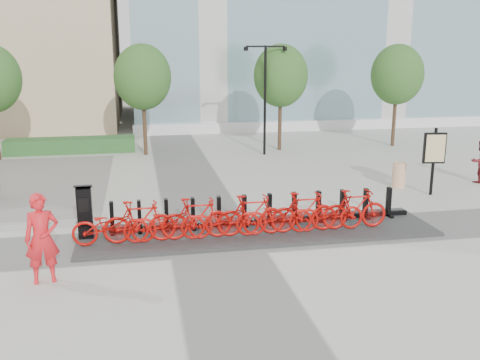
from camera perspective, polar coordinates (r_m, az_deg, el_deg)
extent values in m
plane|color=#B3B2AC|center=(14.11, -2.86, -6.36)|extent=(120.00, 120.00, 0.00)
cube|color=#2D602C|center=(26.89, -17.57, 3.55)|extent=(6.00, 1.20, 0.70)
cylinder|color=#3E2E1D|center=(25.34, -10.14, 6.02)|extent=(0.18, 0.18, 3.00)
ellipsoid|color=#39642B|center=(25.15, -10.35, 10.76)|extent=(2.60, 2.60, 2.99)
cylinder|color=#3E2E1D|center=(26.24, 4.28, 6.46)|extent=(0.18, 0.18, 3.00)
ellipsoid|color=#39642B|center=(26.05, 4.36, 11.04)|extent=(2.60, 2.60, 2.99)
cylinder|color=#3E2E1D|center=(28.40, 16.13, 6.52)|extent=(0.18, 0.18, 3.00)
ellipsoid|color=#39642B|center=(28.22, 16.42, 10.75)|extent=(2.60, 2.60, 2.99)
cylinder|color=black|center=(24.92, 2.68, 8.40)|extent=(0.12, 0.12, 5.00)
cube|color=black|center=(24.70, 1.70, 14.05)|extent=(0.90, 0.08, 0.08)
cube|color=black|center=(24.91, 3.78, 14.03)|extent=(0.90, 0.08, 0.08)
cylinder|color=black|center=(24.61, 0.64, 13.83)|extent=(0.20, 0.20, 0.18)
cylinder|color=black|center=(25.03, 4.80, 13.78)|extent=(0.20, 0.20, 0.18)
cube|color=#333333|center=(14.60, 2.06, -5.49)|extent=(9.60, 2.40, 0.08)
imported|color=#AF0B06|center=(13.78, -13.66, -4.72)|extent=(1.89, 0.66, 0.99)
imported|color=#AF0B06|center=(13.74, -10.67, -4.38)|extent=(1.83, 0.52, 1.10)
imported|color=#AF0B06|center=(13.77, -7.65, -4.45)|extent=(1.89, 0.66, 0.99)
imported|color=#AF0B06|center=(13.81, -4.67, -4.08)|extent=(1.83, 0.52, 1.10)
imported|color=#AF0B06|center=(13.91, -1.71, -4.14)|extent=(1.89, 0.66, 0.99)
imported|color=#AF0B06|center=(14.02, 1.20, -3.75)|extent=(1.83, 0.52, 1.10)
imported|color=#AF0B06|center=(14.20, 4.05, -3.79)|extent=(1.89, 0.66, 0.99)
imported|color=#AF0B06|center=(14.38, 6.83, -3.40)|extent=(1.83, 0.52, 1.10)
imported|color=#AF0B06|center=(14.63, 9.52, -3.42)|extent=(1.89, 0.66, 0.99)
imported|color=#AF0B06|center=(14.87, 12.13, -3.03)|extent=(1.83, 0.52, 1.10)
cube|color=black|center=(14.40, -16.22, -3.38)|extent=(0.38, 0.33, 1.33)
cube|color=black|center=(14.21, -16.41, -0.66)|extent=(0.46, 0.39, 0.17)
cube|color=black|center=(14.16, -16.35, -2.57)|extent=(0.27, 0.03, 0.37)
imported|color=red|center=(12.08, -20.37, -5.87)|extent=(0.79, 0.60, 1.95)
imported|color=maroon|center=(21.72, 24.25, 1.83)|extent=(0.85, 0.70, 1.60)
cylinder|color=orange|center=(19.99, 16.59, 0.52)|extent=(0.60, 0.60, 0.92)
cylinder|color=black|center=(19.18, 19.92, 1.84)|extent=(0.10, 0.10, 2.30)
cube|color=black|center=(19.09, 20.04, 3.22)|extent=(0.76, 0.21, 1.05)
cube|color=#D9C485|center=(19.04, 20.13, 3.19)|extent=(0.65, 0.11, 0.92)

